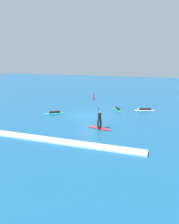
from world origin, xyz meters
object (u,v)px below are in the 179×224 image
surfer_on_white_board (145,110)px  surfer_on_red_board (99,124)px  marker_buoy (94,98)px  surfer_on_teal_board (54,113)px  surfer_on_green_board (117,109)px

surfer_on_white_board → surfer_on_red_board: size_ratio=1.10×
surfer_on_red_board → marker_buoy: size_ratio=2.25×
surfer_on_teal_board → marker_buoy: (1.64, 11.45, 0.09)m
surfer_on_white_board → surfer_on_green_board: bearing=-6.1°
surfer_on_teal_board → surfer_on_white_board: surfer_on_white_board is taller
marker_buoy → surfer_on_green_board: bearing=-50.0°
surfer_on_green_board → surfer_on_red_board: 8.59m
marker_buoy → surfer_on_white_board: bearing=-32.4°
surfer_on_white_board → surfer_on_red_board: bearing=49.6°
surfer_on_teal_board → surfer_on_white_board: bearing=169.3°
surfer_on_red_board → surfer_on_teal_board: bearing=165.1°
surfer_on_teal_board → marker_buoy: bearing=-135.6°
surfer_on_green_board → surfer_on_white_board: bearing=-105.7°
surfer_on_white_board → surfer_on_teal_board: bearing=7.7°
surfer_on_white_board → surfer_on_red_board: (-3.69, -9.41, 0.40)m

